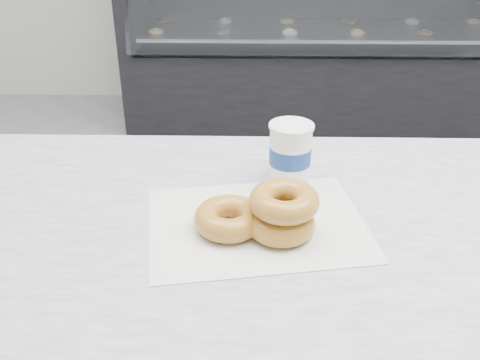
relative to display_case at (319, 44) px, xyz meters
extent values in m
plane|color=gray|center=(0.00, -2.12, -0.49)|extent=(5.00, 5.00, 0.00)
cube|color=black|center=(0.00, -0.02, -0.24)|extent=(2.40, 0.70, 0.50)
cube|color=silver|center=(0.00, -0.02, 0.09)|extent=(2.20, 0.55, 0.02)
cube|color=silver|center=(-0.41, -2.68, 0.41)|extent=(0.38, 0.31, 0.00)
torus|color=#B48031|center=(-0.46, -2.70, 0.43)|extent=(0.11, 0.11, 0.04)
torus|color=#B48031|center=(-0.38, -2.71, 0.43)|extent=(0.11, 0.11, 0.04)
torus|color=#B48031|center=(-0.38, -2.70, 0.47)|extent=(0.12, 0.12, 0.04)
cylinder|color=white|center=(-0.35, -2.53, 0.46)|extent=(0.09, 0.09, 0.11)
cylinder|color=white|center=(-0.35, -2.53, 0.51)|extent=(0.08, 0.08, 0.01)
cylinder|color=navy|center=(-0.35, -2.53, 0.46)|extent=(0.09, 0.09, 0.03)
camera|label=1|loc=(-0.43, -3.39, 0.88)|focal=40.00mm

